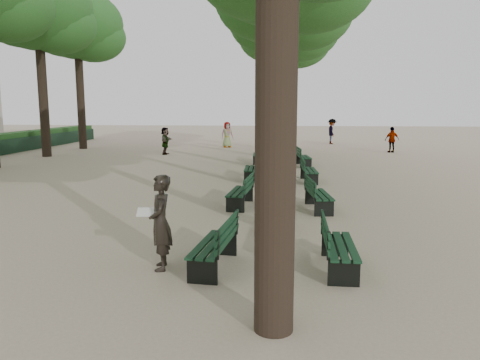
{
  "coord_description": "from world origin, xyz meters",
  "views": [
    {
      "loc": [
        1.58,
        -7.82,
        2.94
      ],
      "look_at": [
        0.6,
        3.0,
        1.2
      ],
      "focal_mm": 35.0,
      "sensor_mm": 36.0,
      "label": 1
    }
  ],
  "objects": [
    {
      "name": "tree_far_4",
      "position": [
        -12.0,
        18.0,
        8.14
      ],
      "size": [
        6.0,
        6.0,
        10.45
      ],
      "color": "#33261C",
      "rests_on": "ground"
    },
    {
      "name": "bench_left_0",
      "position": [
        0.37,
        0.27,
        0.27
      ],
      "size": [
        0.75,
        1.85,
        0.92
      ],
      "color": "black",
      "rests_on": "ground"
    },
    {
      "name": "bench_left_2",
      "position": [
        0.37,
        10.6,
        0.27
      ],
      "size": [
        0.62,
        1.82,
        0.92
      ],
      "color": "black",
      "rests_on": "ground"
    },
    {
      "name": "tree_central_4",
      "position": [
        1.5,
        18.0,
        7.65
      ],
      "size": [
        6.0,
        6.0,
        9.95
      ],
      "color": "#33261C",
      "rests_on": "ground"
    },
    {
      "name": "bench_left_1",
      "position": [
        0.37,
        5.56,
        0.27
      ],
      "size": [
        0.72,
        1.84,
        0.92
      ],
      "color": "black",
      "rests_on": "ground"
    },
    {
      "name": "bench_right_0",
      "position": [
        2.63,
        0.39,
        0.27
      ],
      "size": [
        0.6,
        1.81,
        0.92
      ],
      "color": "black",
      "rests_on": "ground"
    },
    {
      "name": "pedestrian_b",
      "position": [
        5.33,
        28.44,
        0.96
      ],
      "size": [
        0.39,
        1.24,
        1.92
      ],
      "primitive_type": "imported",
      "rotation": [
        0.0,
        0.0,
        1.56
      ],
      "color": "#262628",
      "rests_on": "ground"
    },
    {
      "name": "bench_left_3",
      "position": [
        0.37,
        15.98,
        0.27
      ],
      "size": [
        0.64,
        1.82,
        0.92
      ],
      "color": "black",
      "rests_on": "ground"
    },
    {
      "name": "tree_far_5",
      "position": [
        -12.0,
        23.0,
        8.14
      ],
      "size": [
        6.0,
        6.0,
        10.45
      ],
      "color": "#33261C",
      "rests_on": "ground"
    },
    {
      "name": "bench_right_2",
      "position": [
        2.63,
        10.26,
        0.27
      ],
      "size": [
        0.66,
        1.83,
        0.92
      ],
      "color": "black",
      "rests_on": "ground"
    },
    {
      "name": "man_with_map",
      "position": [
        -0.57,
        0.16,
        0.86
      ],
      "size": [
        0.68,
        0.75,
        1.73
      ],
      "color": "black",
      "rests_on": "ground"
    },
    {
      "name": "bench_right_3",
      "position": [
        2.63,
        15.02,
        0.27
      ],
      "size": [
        0.75,
        1.85,
        0.92
      ],
      "color": "black",
      "rests_on": "ground"
    },
    {
      "name": "pedestrian_c",
      "position": [
        8.41,
        22.18,
        0.8
      ],
      "size": [
        0.99,
        0.57,
        1.6
      ],
      "primitive_type": "imported",
      "rotation": [
        0.0,
        0.0,
        3.42
      ],
      "color": "#262628",
      "rests_on": "ground"
    },
    {
      "name": "bench_right_1",
      "position": [
        2.63,
        5.3,
        0.27
      ],
      "size": [
        0.77,
        1.85,
        0.92
      ],
      "color": "black",
      "rests_on": "ground"
    },
    {
      "name": "ground",
      "position": [
        0.0,
        0.0,
        0.0
      ],
      "size": [
        120.0,
        120.0,
        0.0
      ],
      "primitive_type": "plane",
      "color": "tan",
      "rests_on": "ground"
    },
    {
      "name": "tree_central_5",
      "position": [
        1.5,
        23.0,
        7.65
      ],
      "size": [
        6.0,
        6.0,
        9.95
      ],
      "color": "#33261C",
      "rests_on": "ground"
    },
    {
      "name": "pedestrian_e",
      "position": [
        -5.45,
        19.78,
        0.82
      ],
      "size": [
        0.33,
        1.51,
        1.63
      ],
      "primitive_type": "imported",
      "rotation": [
        0.0,
        0.0,
        1.57
      ],
      "color": "#262628",
      "rests_on": "ground"
    },
    {
      "name": "pedestrian_d",
      "position": [
        -2.3,
        24.86,
        0.9
      ],
      "size": [
        0.94,
        0.73,
        1.79
      ],
      "primitive_type": "imported",
      "rotation": [
        0.0,
        0.0,
        0.49
      ],
      "color": "#262628",
      "rests_on": "ground"
    }
  ]
}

